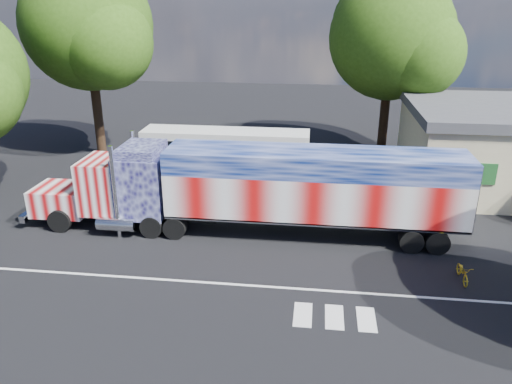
# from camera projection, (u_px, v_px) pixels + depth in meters

# --- Properties ---
(ground) EXTENTS (100.00, 100.00, 0.00)m
(ground) POSITION_uv_depth(u_px,v_px,m) (248.00, 251.00, 23.90)
(ground) COLOR black
(lane_markings) EXTENTS (30.00, 2.67, 0.01)m
(lane_markings) POSITION_uv_depth(u_px,v_px,m) (277.00, 298.00, 20.21)
(lane_markings) COLOR silver
(lane_markings) RESTS_ON ground
(semi_truck) EXTENTS (22.51, 3.56, 4.80)m
(semi_truck) POSITION_uv_depth(u_px,v_px,m) (258.00, 188.00, 24.98)
(semi_truck) COLOR black
(semi_truck) RESTS_ON ground
(coach_bus) EXTENTS (11.04, 2.57, 3.21)m
(coach_bus) POSITION_uv_depth(u_px,v_px,m) (226.00, 153.00, 33.28)
(coach_bus) COLOR silver
(coach_bus) RESTS_ON ground
(woman) EXTENTS (0.65, 0.53, 1.53)m
(woman) POSITION_uv_depth(u_px,v_px,m) (114.00, 216.00, 25.85)
(woman) COLOR slate
(woman) RESTS_ON ground
(bicycle) EXTENTS (0.57, 1.56, 0.81)m
(bicycle) POSITION_uv_depth(u_px,v_px,m) (463.00, 272.00, 21.31)
(bicycle) COLOR gold
(bicycle) RESTS_ON ground
(tree_nw_a) EXTENTS (9.76, 9.29, 14.18)m
(tree_nw_a) POSITION_uv_depth(u_px,v_px,m) (89.00, 26.00, 35.64)
(tree_nw_a) COLOR black
(tree_nw_a) RESTS_ON ground
(tree_ne_a) EXTENTS (9.55, 9.10, 13.20)m
(tree_ne_a) POSITION_uv_depth(u_px,v_px,m) (394.00, 38.00, 36.36)
(tree_ne_a) COLOR black
(tree_ne_a) RESTS_ON ground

